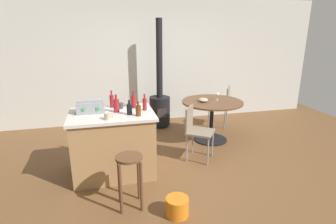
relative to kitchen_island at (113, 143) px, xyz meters
name	(u,v)px	position (x,y,z in m)	size (l,w,h in m)	color
ground_plane	(176,164)	(0.94, 0.04, -0.46)	(8.80, 8.80, 0.00)	brown
back_wall	(149,61)	(0.94, 2.34, 0.89)	(8.00, 0.10, 2.70)	beige
kitchen_island	(113,143)	(0.00, 0.00, 0.00)	(1.17, 0.83, 0.92)	#A37A4C
wooden_stool	(129,171)	(0.14, -0.85, 0.00)	(0.31, 0.31, 0.65)	brown
dining_table	(212,110)	(1.85, 0.81, 0.13)	(1.12, 1.12, 0.77)	black
folding_chair_near	(196,129)	(1.31, 0.16, 0.05)	(0.56, 0.56, 0.87)	#7F705B
folding_chair_far	(222,103)	(2.37, 1.51, 0.06)	(0.55, 0.55, 0.88)	#7F705B
wood_stove	(160,102)	(1.07, 1.82, 0.07)	(0.44, 0.45, 2.25)	black
toolbox	(91,106)	(-0.28, 0.11, 0.54)	(0.37, 0.24, 0.18)	gray
bottle_0	(134,101)	(0.34, 0.23, 0.55)	(0.07, 0.07, 0.24)	maroon
bottle_1	(116,105)	(0.07, 0.04, 0.55)	(0.08, 0.08, 0.25)	maroon
bottle_2	(112,101)	(0.02, 0.31, 0.55)	(0.06, 0.06, 0.25)	maroon
bottle_3	(145,104)	(0.47, 0.04, 0.55)	(0.06, 0.06, 0.24)	maroon
bottle_4	(138,110)	(0.35, -0.21, 0.53)	(0.07, 0.07, 0.20)	#603314
bottle_5	(129,109)	(0.24, -0.12, 0.53)	(0.07, 0.07, 0.20)	black
cup_0	(120,106)	(0.14, 0.22, 0.50)	(0.12, 0.09, 0.08)	#383838
cup_1	(108,116)	(-0.06, -0.27, 0.50)	(0.12, 0.08, 0.08)	tan
wine_glass	(217,95)	(1.96, 0.86, 0.41)	(0.07, 0.07, 0.14)	silver
serving_bowl	(203,100)	(1.67, 0.81, 0.34)	(0.18, 0.18, 0.07)	tan
plastic_bucket	(177,207)	(0.63, -1.15, -0.35)	(0.26, 0.26, 0.22)	orange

